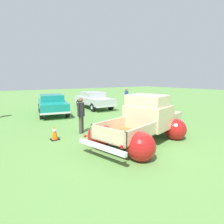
{
  "coord_description": "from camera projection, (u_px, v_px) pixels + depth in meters",
  "views": [
    {
      "loc": [
        -5.06,
        -5.42,
        2.59
      ],
      "look_at": [
        0.0,
        1.98,
        0.98
      ],
      "focal_mm": 30.12,
      "sensor_mm": 36.0,
      "label": 1
    }
  ],
  "objects": [
    {
      "name": "ground_plane",
      "position": [
        139.0,
        143.0,
        7.67
      ],
      "size": [
        80.0,
        80.0,
        0.0
      ],
      "primitive_type": "plane",
      "color": "#609347"
    },
    {
      "name": "vintage_pickup_truck",
      "position": [
        145.0,
        123.0,
        7.82
      ],
      "size": [
        4.95,
        3.62,
        1.96
      ],
      "rotation": [
        0.0,
        0.0,
        0.26
      ],
      "color": "black",
      "rests_on": "ground"
    },
    {
      "name": "show_car_0",
      "position": [
        52.0,
        104.0,
        13.64
      ],
      "size": [
        2.74,
        4.72,
        1.43
      ],
      "rotation": [
        0.0,
        0.0,
        -1.78
      ],
      "color": "black",
      "rests_on": "ground"
    },
    {
      "name": "show_car_1",
      "position": [
        94.0,
        99.0,
        16.38
      ],
      "size": [
        2.02,
        4.54,
        1.43
      ],
      "rotation": [
        0.0,
        0.0,
        -1.61
      ],
      "color": "black",
      "rests_on": "ground"
    },
    {
      "name": "spectator_0",
      "position": [
        81.0,
        113.0,
        8.85
      ],
      "size": [
        0.48,
        0.48,
        1.71
      ],
      "rotation": [
        0.0,
        0.0,
        2.22
      ],
      "color": "#4C4742",
      "rests_on": "ground"
    },
    {
      "name": "spectator_2",
      "position": [
        126.0,
        96.0,
        17.03
      ],
      "size": [
        0.43,
        0.53,
        1.74
      ],
      "rotation": [
        0.0,
        0.0,
        5.98
      ],
      "color": "black",
      "rests_on": "ground"
    },
    {
      "name": "lane_cone_0",
      "position": [
        123.0,
        119.0,
        10.77
      ],
      "size": [
        0.36,
        0.36,
        0.63
      ],
      "color": "black",
      "rests_on": "ground"
    },
    {
      "name": "lane_cone_1",
      "position": [
        55.0,
        133.0,
        8.01
      ],
      "size": [
        0.36,
        0.36,
        0.63
      ],
      "color": "black",
      "rests_on": "ground"
    }
  ]
}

